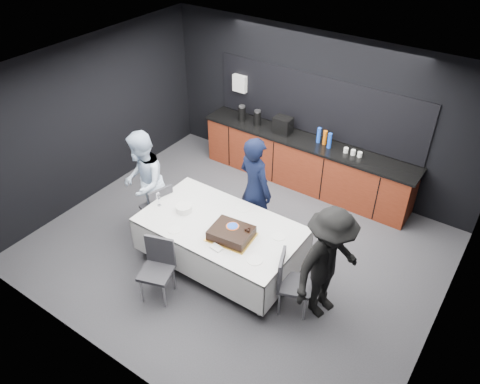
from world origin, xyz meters
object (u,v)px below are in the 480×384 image
at_px(plate_stack, 184,208).
at_px(person_center, 255,189).
at_px(party_table, 220,231).
at_px(person_left, 143,183).
at_px(chair_right, 289,279).
at_px(chair_left, 159,206).
at_px(champagne_flute, 158,197).
at_px(person_right, 328,264).
at_px(chair_near, 158,264).
at_px(cake_assembly, 231,233).

height_order(plate_stack, person_center, person_center).
relative_size(party_table, plate_stack, 9.71).
bearing_deg(person_left, chair_right, 48.46).
distance_m(chair_left, chair_right, 2.50).
distance_m(chair_left, person_left, 0.44).
bearing_deg(chair_right, champagne_flute, -179.92).
distance_m(champagne_flute, chair_left, 0.51).
xyz_separation_m(person_center, person_right, (1.62, -0.79, -0.05)).
distance_m(chair_left, chair_near, 1.31).
xyz_separation_m(party_table, chair_near, (-0.37, -0.93, -0.11)).
xyz_separation_m(cake_assembly, chair_near, (-0.67, -0.79, -0.32)).
bearing_deg(person_center, chair_right, 157.30).
relative_size(party_table, chair_right, 2.51).
xyz_separation_m(cake_assembly, plate_stack, (-0.92, 0.08, -0.02)).
height_order(chair_left, chair_near, same).
xyz_separation_m(party_table, champagne_flute, (-1.02, -0.16, 0.30)).
distance_m(party_table, person_left, 1.56).
relative_size(cake_assembly, chair_right, 0.70).
height_order(cake_assembly, chair_left, cake_assembly).
xyz_separation_m(cake_assembly, person_right, (1.36, 0.21, -0.00)).
bearing_deg(chair_near, party_table, 68.20).
bearing_deg(person_left, person_center, 80.02).
bearing_deg(person_right, person_center, 80.17).
bearing_deg(plate_stack, champagne_flute, -165.54).
bearing_deg(cake_assembly, person_left, 174.19).
relative_size(plate_stack, chair_near, 0.26).
relative_size(cake_assembly, plate_stack, 2.73).
distance_m(party_table, chair_left, 1.26).
relative_size(champagne_flute, person_right, 0.13).
xyz_separation_m(champagne_flute, person_left, (-0.52, 0.21, -0.07)).
relative_size(chair_right, person_right, 0.54).
bearing_deg(plate_stack, cake_assembly, -4.93).
bearing_deg(cake_assembly, chair_right, -1.26).
height_order(party_table, person_center, person_center).
bearing_deg(chair_left, chair_near, -47.85).
xyz_separation_m(party_table, cake_assembly, (0.30, -0.14, 0.21)).
height_order(chair_right, person_right, person_right).
height_order(chair_left, person_left, person_left).
xyz_separation_m(chair_left, person_left, (-0.28, 0.01, 0.34)).
height_order(chair_right, person_left, person_left).
bearing_deg(champagne_flute, chair_near, -49.79).
distance_m(party_table, chair_right, 1.26).
bearing_deg(person_right, champagne_flute, 111.06).
height_order(person_left, person_right, person_left).
xyz_separation_m(chair_near, person_right, (2.03, 1.01, 0.32)).
bearing_deg(chair_left, person_center, 32.38).
xyz_separation_m(champagne_flute, person_right, (2.68, 0.24, -0.09)).
relative_size(person_center, person_right, 1.06).
bearing_deg(party_table, person_right, 2.46).
relative_size(party_table, chair_near, 2.51).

